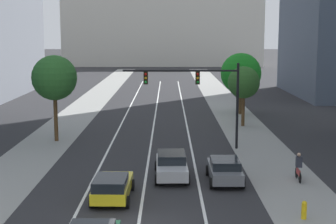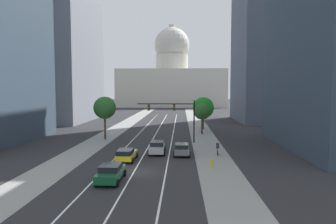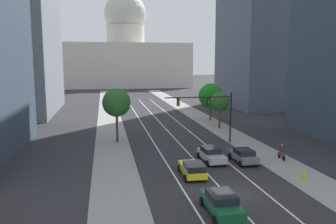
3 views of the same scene
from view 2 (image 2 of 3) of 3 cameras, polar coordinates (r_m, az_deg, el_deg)
ground_plane at (r=70.16m, az=-1.35°, el=-2.48°), size 400.00×400.00×0.00m
sidewalk_left at (r=66.36m, az=-8.99°, el=-2.91°), size 4.32×130.00×0.01m
sidewalk_right at (r=65.16m, az=5.85°, el=-3.01°), size 4.32×130.00×0.01m
lane_stripe_left at (r=55.69m, az=-5.65°, el=-4.23°), size 0.16×90.00×0.01m
lane_stripe_center at (r=55.33m, az=-2.38°, el=-4.26°), size 0.16×90.00×0.01m
lane_stripe_right at (r=55.16m, az=0.91°, el=-4.29°), size 0.16×90.00×0.01m
office_tower_far_left at (r=87.24m, az=-21.20°, el=11.50°), size 21.76×28.23×39.27m
office_tower_far_right at (r=84.73m, az=19.04°, el=15.00°), size 18.05×22.51×48.67m
capitol_building at (r=151.37m, az=0.72°, el=6.01°), size 51.24×28.12×39.88m
car_green at (r=28.04m, az=-10.68°, el=-11.06°), size 2.12×4.57×1.52m
car_silver at (r=39.25m, az=-2.07°, el=-6.60°), size 2.16×4.61×1.52m
car_yellow at (r=35.44m, az=-7.81°, el=-7.86°), size 2.10×4.35×1.45m
car_gray at (r=38.17m, az=2.60°, el=-6.95°), size 2.01×4.11×1.45m
traffic_signal_mast at (r=46.36m, az=1.45°, el=-0.04°), size 8.78×0.39×6.57m
fire_hydrant at (r=32.44m, az=8.24°, el=-9.54°), size 0.26×0.35×0.91m
cyclist at (r=38.67m, az=9.28°, el=-6.73°), size 0.37×1.70×1.72m
street_tree_near_right at (r=62.99m, az=6.63°, el=0.80°), size 4.37×4.37×6.64m
street_tree_mid_right at (r=56.04m, az=6.41°, el=0.07°), size 3.03×3.03×5.68m
street_tree_near_left at (r=50.69m, az=-11.77°, el=0.76°), size 3.66×3.66×7.04m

